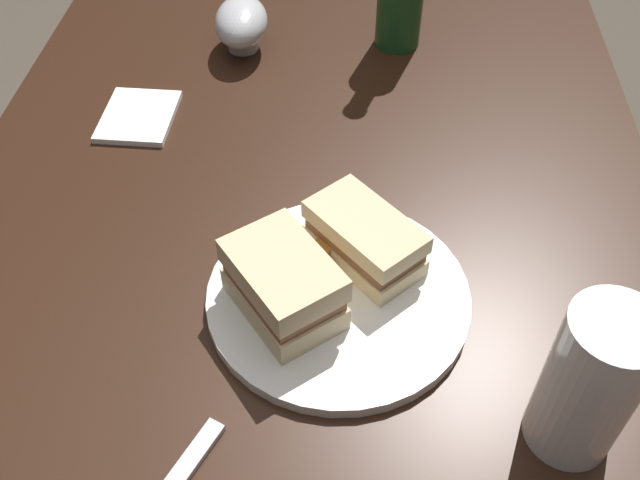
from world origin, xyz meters
name	(u,v)px	position (x,y,z in m)	size (l,w,h in m)	color
dining_table	(308,390)	(0.00, 0.00, 0.36)	(1.22, 0.82, 0.72)	black
plate	(338,297)	(-0.11, -0.04, 0.72)	(0.26, 0.26, 0.01)	white
sandwich_half_left	(365,238)	(-0.06, -0.07, 0.76)	(0.13, 0.13, 0.05)	beige
sandwich_half_right	(283,284)	(-0.13, 0.01, 0.76)	(0.14, 0.13, 0.07)	beige
potato_wedge_front	(309,252)	(-0.06, -0.01, 0.74)	(0.06, 0.02, 0.02)	gold
potato_wedge_middle	(300,269)	(-0.09, 0.00, 0.74)	(0.06, 0.02, 0.02)	gold
potato_wedge_back	(324,251)	(-0.06, -0.03, 0.74)	(0.05, 0.02, 0.02)	#AD702D
potato_wedge_left_edge	(283,280)	(-0.10, 0.01, 0.74)	(0.06, 0.02, 0.02)	gold
pint_glass	(587,389)	(-0.24, -0.25, 0.79)	(0.07, 0.07, 0.16)	white
gravy_boat	(241,21)	(0.35, 0.12, 0.76)	(0.13, 0.08, 0.07)	#B7B7BC
napkin	(139,116)	(0.17, 0.23, 0.72)	(0.11, 0.09, 0.01)	white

